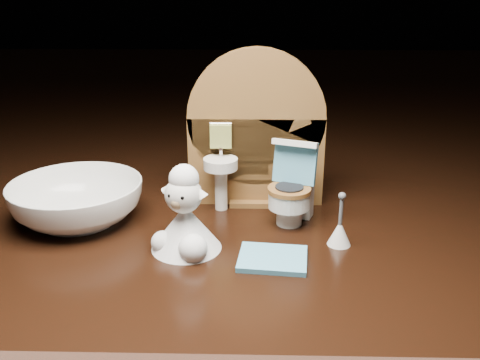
% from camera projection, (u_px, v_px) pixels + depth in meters
% --- Properties ---
extents(backdrop_panel, '(0.13, 0.05, 0.15)m').
position_uv_depth(backdrop_panel, '(255.00, 138.00, 0.51)').
color(backdrop_panel, brown).
rests_on(backdrop_panel, ground).
extents(toy_toilet, '(0.05, 0.05, 0.08)m').
position_uv_depth(toy_toilet, '(292.00, 192.00, 0.48)').
color(toy_toilet, white).
rests_on(toy_toilet, ground).
extents(bath_mat, '(0.06, 0.05, 0.00)m').
position_uv_depth(bath_mat, '(273.00, 259.00, 0.42)').
color(bath_mat, '#54A0C1').
rests_on(bath_mat, ground).
extents(toilet_brush, '(0.02, 0.02, 0.05)m').
position_uv_depth(toilet_brush, '(340.00, 231.00, 0.44)').
color(toilet_brush, white).
rests_on(toilet_brush, ground).
extents(plush_lamb, '(0.06, 0.06, 0.07)m').
position_uv_depth(plush_lamb, '(185.00, 220.00, 0.43)').
color(plush_lamb, white).
rests_on(plush_lamb, ground).
extents(ceramic_bowl, '(0.13, 0.13, 0.04)m').
position_uv_depth(ceramic_bowl, '(77.00, 202.00, 0.48)').
color(ceramic_bowl, white).
rests_on(ceramic_bowl, ground).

